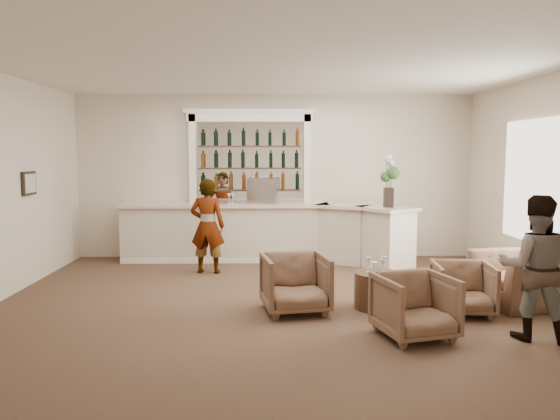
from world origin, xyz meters
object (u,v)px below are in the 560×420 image
object	(u,v)px
armchair_right	(463,288)
espresso_machine	(264,191)
armchair_far	(518,279)
armchair_center	(415,306)
sommelier	(207,226)
cocktail_table	(377,290)
flower_vase	(389,178)
bar_counter	(267,232)
armchair_left	(295,283)
guest	(535,267)

from	to	relation	value
armchair_right	espresso_machine	distance (m)	4.65
armchair_far	armchair_center	bearing A→B (deg)	-65.89
sommelier	espresso_machine	bearing A→B (deg)	-124.45
cocktail_table	flower_vase	world-z (taller)	flower_vase
bar_counter	flower_vase	xyz separation A→B (m)	(2.24, -0.66, 1.10)
sommelier	armchair_center	bearing A→B (deg)	136.50
armchair_right	armchair_far	size ratio (longest dim) A/B	0.69
armchair_center	espresso_machine	world-z (taller)	espresso_machine
armchair_right	armchair_far	xyz separation A→B (m)	(0.93, 0.44, 0.01)
armchair_far	armchair_left	bearing A→B (deg)	-97.18
armchair_right	guest	bearing A→B (deg)	-58.49
armchair_right	flower_vase	bearing A→B (deg)	102.96
armchair_right	flower_vase	distance (m)	3.21
bar_counter	armchair_center	distance (m)	4.81
bar_counter	armchair_right	size ratio (longest dim) A/B	7.49
bar_counter	flower_vase	size ratio (longest dim) A/B	6.02
cocktail_table	armchair_center	size ratio (longest dim) A/B	0.77
bar_counter	armchair_left	bearing A→B (deg)	-83.21
cocktail_table	espresso_machine	xyz separation A→B (m)	(-1.61, 3.34, 1.13)
armchair_left	armchair_right	world-z (taller)	armchair_left
cocktail_table	guest	distance (m)	2.08
flower_vase	cocktail_table	bearing A→B (deg)	-104.92
guest	espresso_machine	bearing A→B (deg)	-37.14
sommelier	armchair_far	size ratio (longest dim) A/B	1.52
sommelier	espresso_machine	size ratio (longest dim) A/B	3.04
cocktail_table	guest	size ratio (longest dim) A/B	0.38
armchair_far	espresso_machine	xyz separation A→B (m)	(-3.63, 3.20, 1.02)
armchair_center	sommelier	bearing A→B (deg)	113.48
sommelier	flower_vase	bearing A→B (deg)	-166.38
guest	bar_counter	bearing A→B (deg)	-37.19
armchair_left	armchair_center	size ratio (longest dim) A/B	1.05
sommelier	armchair_far	xyz separation A→B (m)	(4.61, -2.11, -0.48)
armchair_right	flower_vase	world-z (taller)	flower_vase
cocktail_table	armchair_far	world-z (taller)	armchair_far
guest	armchair_left	size ratio (longest dim) A/B	1.93
bar_counter	espresso_machine	size ratio (longest dim) A/B	10.30
cocktail_table	armchair_far	bearing A→B (deg)	3.97
armchair_left	armchair_far	bearing A→B (deg)	-4.81
sommelier	armchair_right	xyz separation A→B (m)	(3.68, -2.55, -0.50)
espresso_machine	armchair_left	bearing A→B (deg)	-68.83
armchair_left	flower_vase	bearing A→B (deg)	46.12
armchair_center	armchair_far	bearing A→B (deg)	21.40
guest	armchair_left	bearing A→B (deg)	-3.71
guest	armchair_center	distance (m)	1.43
armchair_far	espresso_machine	world-z (taller)	espresso_machine
armchair_center	armchair_right	xyz separation A→B (m)	(0.89, 0.92, -0.03)
armchair_right	bar_counter	bearing A→B (deg)	131.74
bar_counter	cocktail_table	xyz separation A→B (m)	(1.55, -3.26, -0.32)
bar_counter	guest	xyz separation A→B (m)	(3.11, -4.51, 0.26)
armchair_left	flower_vase	size ratio (longest dim) A/B	0.91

